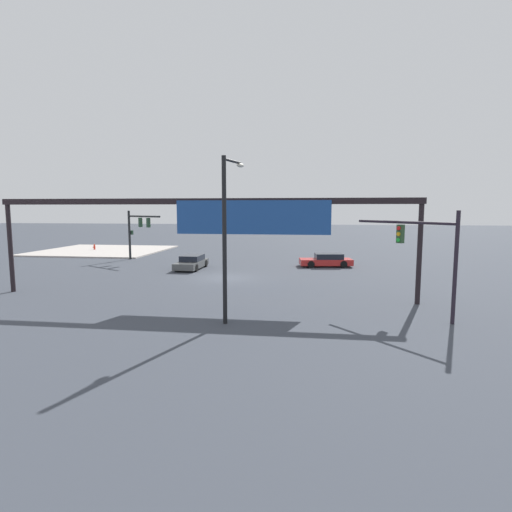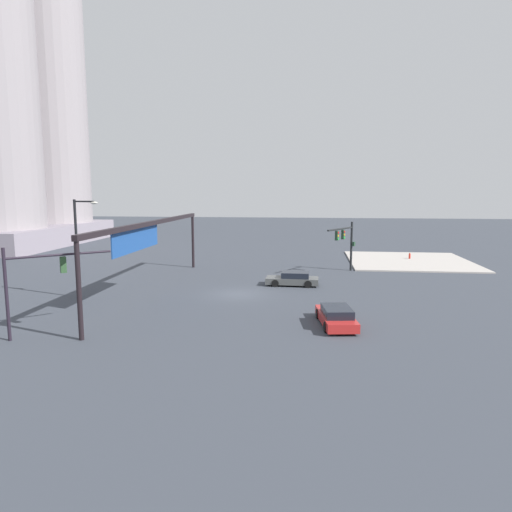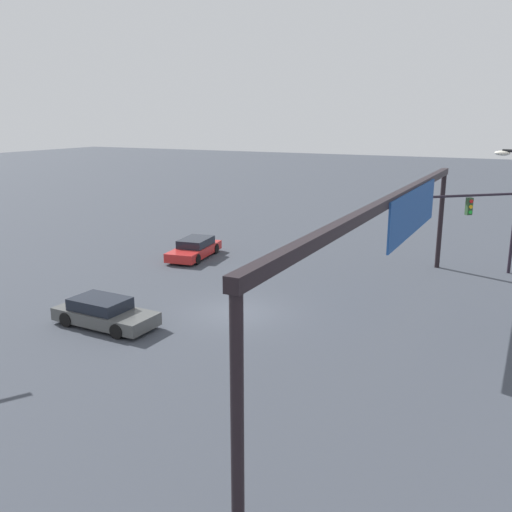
% 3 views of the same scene
% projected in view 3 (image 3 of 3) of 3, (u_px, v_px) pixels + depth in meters
% --- Properties ---
extents(ground_plane, '(218.33, 218.33, 0.00)m').
position_uv_depth(ground_plane, '(235.00, 312.00, 25.70)').
color(ground_plane, '#383D46').
extents(traffic_signal_near_corner, '(3.96, 4.48, 5.22)m').
position_uv_depth(traffic_signal_near_corner, '(491.00, 214.00, 30.97)').
color(traffic_signal_near_corner, black).
rests_on(traffic_signal_near_corner, ground).
extents(overhead_sign_gantry, '(25.28, 0.43, 5.90)m').
position_uv_depth(overhead_sign_gantry, '(398.00, 214.00, 22.11)').
color(overhead_sign_gantry, black).
rests_on(overhead_sign_gantry, ground).
extents(sedan_car_approaching, '(2.07, 4.64, 1.21)m').
position_uv_depth(sedan_car_approaching, '(104.00, 313.00, 23.97)').
color(sedan_car_approaching, '#4B4D4C').
rests_on(sedan_car_approaching, ground).
extents(sedan_car_waiting_far, '(4.97, 2.53, 1.21)m').
position_uv_depth(sedan_car_waiting_far, '(195.00, 249.00, 35.65)').
color(sedan_car_waiting_far, red).
rests_on(sedan_car_waiting_far, ground).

